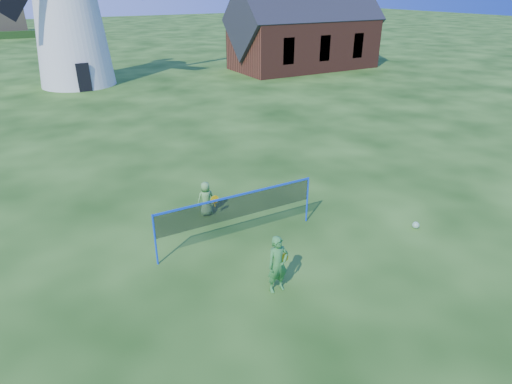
{
  "coord_description": "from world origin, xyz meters",
  "views": [
    {
      "loc": [
        -5.45,
        -9.55,
        6.97
      ],
      "look_at": [
        0.2,
        0.5,
        1.5
      ],
      "focal_mm": 30.59,
      "sensor_mm": 36.0,
      "label": 1
    }
  ],
  "objects": [
    {
      "name": "play_ball",
      "position": [
        4.85,
        -1.56,
        0.11
      ],
      "size": [
        0.22,
        0.22,
        0.22
      ],
      "primitive_type": "sphere",
      "color": "green",
      "rests_on": "ground"
    },
    {
      "name": "ground",
      "position": [
        0.0,
        0.0,
        0.0
      ],
      "size": [
        220.0,
        220.0,
        0.0
      ],
      "primitive_type": "plane",
      "color": "black",
      "rests_on": "ground"
    },
    {
      "name": "badminton_net",
      "position": [
        -0.4,
        0.53,
        1.14
      ],
      "size": [
        5.05,
        0.05,
        1.55
      ],
      "color": "blue",
      "rests_on": "ground"
    },
    {
      "name": "windmill",
      "position": [
        -0.67,
        26.86,
        5.76
      ],
      "size": [
        11.53,
        5.48,
        16.33
      ],
      "color": "white",
      "rests_on": "ground"
    },
    {
      "name": "chapel",
      "position": [
        18.78,
        24.67,
        3.17
      ],
      "size": [
        13.31,
        6.46,
        11.26
      ],
      "color": "brown",
      "rests_on": "ground"
    },
    {
      "name": "player_girl",
      "position": [
        -0.61,
        -2.04,
        0.77
      ],
      "size": [
        0.7,
        0.38,
        1.54
      ],
      "rotation": [
        0.0,
        0.0,
        -0.02
      ],
      "color": "#348337",
      "rests_on": "ground"
    },
    {
      "name": "player_boy",
      "position": [
        -0.56,
        2.54,
        0.59
      ],
      "size": [
        0.66,
        0.44,
        1.18
      ],
      "rotation": [
        0.0,
        0.0,
        3.08
      ],
      "color": "#5C9B4B",
      "rests_on": "ground"
    }
  ]
}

